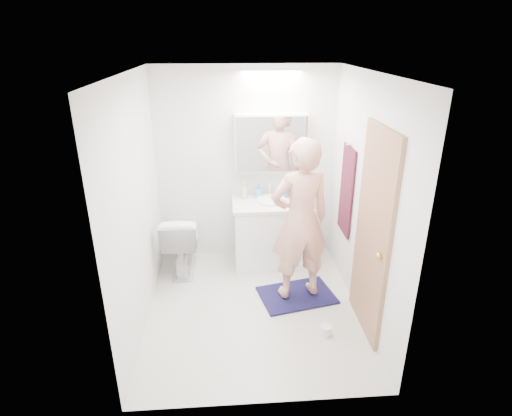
{
  "coord_description": "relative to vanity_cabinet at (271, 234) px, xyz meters",
  "views": [
    {
      "loc": [
        -0.24,
        -3.66,
        2.69
      ],
      "look_at": [
        0.05,
        0.25,
        1.05
      ],
      "focal_mm": 29.0,
      "sensor_mm": 36.0,
      "label": 1
    }
  ],
  "objects": [
    {
      "name": "wall_right",
      "position": [
        0.81,
        -0.96,
        0.81
      ],
      "size": [
        0.0,
        2.5,
        2.5
      ],
      "primitive_type": "plane",
      "rotation": [
        1.57,
        0.0,
        -1.57
      ],
      "color": "white",
      "rests_on": "floor"
    },
    {
      "name": "soap_bottle_b",
      "position": [
        -0.14,
        0.18,
        0.52
      ],
      "size": [
        0.09,
        0.1,
        0.19
      ],
      "primitive_type": "imported",
      "rotation": [
        0.0,
        0.0,
        -0.12
      ],
      "color": "#619DCF",
      "rests_on": "countertop"
    },
    {
      "name": "sink_basin",
      "position": [
        0.0,
        0.03,
        0.45
      ],
      "size": [
        0.36,
        0.36,
        0.03
      ],
      "primitive_type": "cylinder",
      "color": "white",
      "rests_on": "countertop"
    },
    {
      "name": "vanity_cabinet",
      "position": [
        0.0,
        0.0,
        0.0
      ],
      "size": [
        0.9,
        0.55,
        0.78
      ],
      "primitive_type": "cube",
      "color": "white",
      "rests_on": "floor"
    },
    {
      "name": "floor",
      "position": [
        -0.29,
        -0.96,
        -0.39
      ],
      "size": [
        2.5,
        2.5,
        0.0
      ],
      "primitive_type": "plane",
      "color": "silver",
      "rests_on": "ground"
    },
    {
      "name": "door",
      "position": [
        0.79,
        -1.31,
        0.61
      ],
      "size": [
        0.04,
        0.8,
        2.0
      ],
      "primitive_type": "cube",
      "color": "#A38051",
      "rests_on": "wall_right"
    },
    {
      "name": "wall_left",
      "position": [
        -1.39,
        -0.96,
        0.81
      ],
      "size": [
        0.0,
        2.5,
        2.5
      ],
      "primitive_type": "plane",
      "rotation": [
        1.57,
        0.0,
        1.57
      ],
      "color": "white",
      "rests_on": "floor"
    },
    {
      "name": "bath_rug",
      "position": [
        0.21,
        -0.79,
        -0.38
      ],
      "size": [
        0.9,
        0.71,
        0.02
      ],
      "primitive_type": "cube",
      "rotation": [
        0.0,
        0.0,
        0.22
      ],
      "color": "#13143C",
      "rests_on": "floor"
    },
    {
      "name": "mirror_panel",
      "position": [
        0.01,
        0.13,
        1.11
      ],
      "size": [
        0.84,
        0.01,
        0.66
      ],
      "primitive_type": "cube",
      "color": "silver",
      "rests_on": "medicine_cabinet"
    },
    {
      "name": "wall_front",
      "position": [
        -0.29,
        -2.21,
        0.81
      ],
      "size": [
        2.5,
        0.0,
        2.5
      ],
      "primitive_type": "plane",
      "rotation": [
        -1.57,
        0.0,
        0.0
      ],
      "color": "white",
      "rests_on": "floor"
    },
    {
      "name": "soap_bottle_a",
      "position": [
        -0.33,
        0.15,
        0.53
      ],
      "size": [
        0.09,
        0.09,
        0.2
      ],
      "primitive_type": "imported",
      "rotation": [
        0.0,
        0.0,
        0.19
      ],
      "color": "beige",
      "rests_on": "countertop"
    },
    {
      "name": "faucet",
      "position": [
        0.0,
        0.22,
        0.51
      ],
      "size": [
        0.02,
        0.02,
        0.16
      ],
      "primitive_type": "cylinder",
      "color": "white",
      "rests_on": "countertop"
    },
    {
      "name": "towel",
      "position": [
        0.79,
        -0.41,
        0.71
      ],
      "size": [
        0.02,
        0.42,
        1.0
      ],
      "primitive_type": "cube",
      "color": "black",
      "rests_on": "wall_right"
    },
    {
      "name": "towel_hook",
      "position": [
        0.77,
        -0.41,
        1.23
      ],
      "size": [
        0.07,
        0.02,
        0.02
      ],
      "primitive_type": "cylinder",
      "rotation": [
        0.0,
        1.57,
        0.0
      ],
      "color": "silver",
      "rests_on": "wall_right"
    },
    {
      "name": "toothbrush_cup",
      "position": [
        0.21,
        0.16,
        0.47
      ],
      "size": [
        0.09,
        0.09,
        0.08
      ],
      "primitive_type": "imported",
      "rotation": [
        0.0,
        0.0,
        0.05
      ],
      "color": "#4672D4",
      "rests_on": "countertop"
    },
    {
      "name": "person",
      "position": [
        0.21,
        -0.79,
        0.54
      ],
      "size": [
        0.72,
        0.55,
        1.76
      ],
      "primitive_type": "imported",
      "rotation": [
        0.0,
        0.0,
        3.36
      ],
      "color": "#E09B86",
      "rests_on": "bath_rug"
    },
    {
      "name": "door_knob",
      "position": [
        0.75,
        -1.61,
        0.56
      ],
      "size": [
        0.06,
        0.06,
        0.06
      ],
      "primitive_type": "sphere",
      "color": "gold",
      "rests_on": "door"
    },
    {
      "name": "ceiling",
      "position": [
        -0.29,
        -0.96,
        2.01
      ],
      "size": [
        2.5,
        2.5,
        0.0
      ],
      "primitive_type": "plane",
      "rotation": [
        3.14,
        0.0,
        0.0
      ],
      "color": "white",
      "rests_on": "floor"
    },
    {
      "name": "toilet_paper_roll",
      "position": [
        0.39,
        -1.45,
        -0.34
      ],
      "size": [
        0.11,
        0.11,
        0.1
      ],
      "primitive_type": "cylinder",
      "color": "white",
      "rests_on": "floor"
    },
    {
      "name": "wall_back",
      "position": [
        -0.29,
        0.29,
        0.81
      ],
      "size": [
        2.5,
        0.0,
        2.5
      ],
      "primitive_type": "plane",
      "rotation": [
        1.57,
        0.0,
        0.0
      ],
      "color": "white",
      "rests_on": "floor"
    },
    {
      "name": "countertop",
      "position": [
        0.0,
        -0.0,
        0.41
      ],
      "size": [
        0.95,
        0.58,
        0.04
      ],
      "primitive_type": "cube",
      "color": "white",
      "rests_on": "vanity_cabinet"
    },
    {
      "name": "toilet",
      "position": [
        -1.1,
        -0.11,
        -0.01
      ],
      "size": [
        0.44,
        0.75,
        0.76
      ],
      "primitive_type": "imported",
      "rotation": [
        0.0,
        0.0,
        3.13
      ],
      "color": "white",
      "rests_on": "floor"
    },
    {
      "name": "medicine_cabinet",
      "position": [
        0.01,
        0.21,
        1.11
      ],
      "size": [
        0.88,
        0.14,
        0.7
      ],
      "primitive_type": "cube",
      "color": "white",
      "rests_on": "wall_back"
    }
  ]
}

